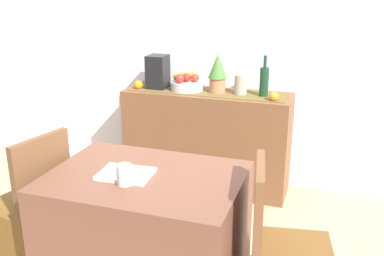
{
  "coord_description": "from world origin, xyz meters",
  "views": [
    {
      "loc": [
        0.91,
        -2.52,
        1.74
      ],
      "look_at": [
        -0.04,
        0.35,
        0.72
      ],
      "focal_mm": 41.66,
      "sensor_mm": 36.0,
      "label": 1
    }
  ],
  "objects": [
    {
      "name": "apple_right",
      "position": [
        -0.28,
        0.91,
        0.96
      ],
      "size": [
        0.07,
        0.07,
        0.07
      ],
      "primitive_type": "sphere",
      "color": "red",
      "rests_on": "fruit_bowl"
    },
    {
      "name": "coffee_cup",
      "position": [
        -0.07,
        -0.67,
        0.79
      ],
      "size": [
        0.08,
        0.08,
        0.11
      ],
      "primitive_type": "cylinder",
      "color": "silver",
      "rests_on": "dining_table"
    },
    {
      "name": "chair_near_window",
      "position": [
        -0.8,
        -0.54,
        0.27
      ],
      "size": [
        0.48,
        0.48,
        0.9
      ],
      "color": "brown",
      "rests_on": "ground"
    },
    {
      "name": "apple_center",
      "position": [
        -0.24,
        1.01,
        0.96
      ],
      "size": [
        0.08,
        0.08,
        0.08
      ],
      "primitive_type": "sphere",
      "color": "gold",
      "rests_on": "fruit_bowl"
    },
    {
      "name": "wine_bottle",
      "position": [
        0.37,
        0.92,
        0.97
      ],
      "size": [
        0.07,
        0.07,
        0.33
      ],
      "color": "#163A23",
      "rests_on": "sideboard_console"
    },
    {
      "name": "apple_front",
      "position": [
        -0.21,
        0.93,
        0.96
      ],
      "size": [
        0.07,
        0.07,
        0.07
      ],
      "primitive_type": "sphere",
      "color": "red",
      "rests_on": "fruit_bowl"
    },
    {
      "name": "apple_upper",
      "position": [
        -0.31,
        0.98,
        0.96
      ],
      "size": [
        0.08,
        0.08,
        0.08
      ],
      "primitive_type": "sphere",
      "color": "#85A639",
      "rests_on": "fruit_bowl"
    },
    {
      "name": "dining_table",
      "position": [
        -0.01,
        -0.54,
        0.37
      ],
      "size": [
        1.04,
        0.76,
        0.74
      ],
      "primitive_type": "cube",
      "color": "brown",
      "rests_on": "ground"
    },
    {
      "name": "apple_rear",
      "position": [
        -0.36,
        0.91,
        0.96
      ],
      "size": [
        0.07,
        0.07,
        0.07
      ],
      "primitive_type": "sphere",
      "color": "olive",
      "rests_on": "fruit_bowl"
    },
    {
      "name": "orange_loose_near_bowl",
      "position": [
        -0.68,
        0.84,
        0.89
      ],
      "size": [
        0.07,
        0.07,
        0.07
      ],
      "primitive_type": "sphere",
      "color": "orange",
      "rests_on": "sideboard_console"
    },
    {
      "name": "apple_left",
      "position": [
        -0.32,
        0.85,
        0.96
      ],
      "size": [
        0.08,
        0.08,
        0.08
      ],
      "primitive_type": "sphere",
      "color": "#B32D24",
      "rests_on": "fruit_bowl"
    },
    {
      "name": "sideboard_console",
      "position": [
        -0.1,
        0.92,
        0.42
      ],
      "size": [
        1.39,
        0.42,
        0.85
      ],
      "primitive_type": "cube",
      "color": "brown",
      "rests_on": "ground"
    },
    {
      "name": "open_book",
      "position": [
        -0.11,
        -0.57,
        0.75
      ],
      "size": [
        0.29,
        0.23,
        0.02
      ],
      "primitive_type": "cube",
      "rotation": [
        0.0,
        0.0,
        0.06
      ],
      "color": "white",
      "rests_on": "dining_table"
    },
    {
      "name": "fruit_bowl",
      "position": [
        -0.27,
        0.92,
        0.89
      ],
      "size": [
        0.27,
        0.27,
        0.07
      ],
      "primitive_type": "cylinder",
      "color": "silver",
      "rests_on": "table_runner"
    },
    {
      "name": "ceramic_vase",
      "position": [
        0.18,
        0.92,
        0.93
      ],
      "size": [
        0.1,
        0.1,
        0.16
      ],
      "primitive_type": "cylinder",
      "color": "#9F9B87",
      "rests_on": "sideboard_console"
    },
    {
      "name": "potted_plant",
      "position": [
        -0.01,
        0.92,
        1.02
      ],
      "size": [
        0.15,
        0.15,
        0.32
      ],
      "color": "#AF714C",
      "rests_on": "sideboard_console"
    },
    {
      "name": "orange_loose_end",
      "position": [
        0.47,
        0.8,
        0.89
      ],
      "size": [
        0.07,
        0.07,
        0.07
      ],
      "primitive_type": "sphere",
      "color": "orange",
      "rests_on": "sideboard_console"
    },
    {
      "name": "ground_plane",
      "position": [
        0.0,
        0.0,
        -0.01
      ],
      "size": [
        6.4,
        6.4,
        0.02
      ],
      "primitive_type": "cube",
      "color": "tan",
      "rests_on": "ground"
    },
    {
      "name": "table_runner",
      "position": [
        -0.1,
        0.92,
        0.85
      ],
      "size": [
        1.31,
        0.32,
        0.01
      ],
      "primitive_type": "cube",
      "color": "brown",
      "rests_on": "sideboard_console"
    },
    {
      "name": "coffee_maker",
      "position": [
        -0.54,
        0.92,
        0.99
      ],
      "size": [
        0.16,
        0.18,
        0.28
      ],
      "primitive_type": "cube",
      "color": "black",
      "rests_on": "sideboard_console"
    },
    {
      "name": "room_wall_rear",
      "position": [
        0.0,
        1.18,
        1.35
      ],
      "size": [
        6.4,
        0.06,
        2.7
      ],
      "primitive_type": "cube",
      "color": "silver",
      "rests_on": "ground"
    }
  ]
}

